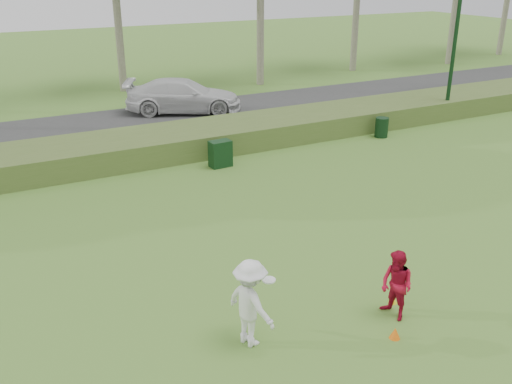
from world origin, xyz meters
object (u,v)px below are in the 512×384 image
cone_yellow (393,299)px  car_right (183,96)px  cone_orange (395,333)px  player_white (250,303)px  trash_bin (382,127)px  utility_cabinet (220,154)px  player_red (397,285)px

cone_yellow → car_right: size_ratio=0.04×
car_right → cone_orange: bearing=-163.8°
player_white → trash_bin: bearing=-64.8°
player_white → utility_cabinet: (3.82, 9.86, -0.42)m
trash_bin → car_right: size_ratio=0.15×
cone_orange → utility_cabinet: bearing=83.8°
player_red → cone_yellow: player_red is taller
cone_orange → utility_cabinet: 11.16m
player_white → car_right: size_ratio=0.32×
player_white → car_right: bearing=-33.1°
player_red → cone_yellow: (0.33, 0.42, -0.66)m
player_red → utility_cabinet: (0.72, 10.49, -0.28)m
utility_cabinet → cone_yellow: bearing=-95.6°
player_white → player_red: player_white is taller
cone_yellow → utility_cabinet: size_ratio=0.22×
utility_cabinet → car_right: bearing=74.9°
utility_cabinet → cone_orange: bearing=-99.6°
player_red → trash_bin: (8.44, 10.77, -0.34)m
car_right → player_white: bearing=-172.3°
cone_orange → car_right: size_ratio=0.04×
player_white → utility_cabinet: player_white is taller
player_red → trash_bin: size_ratio=1.81×
player_white → player_red: 3.17m
player_white → cone_orange: 3.00m
trash_bin → utility_cabinet: bearing=-177.9°
player_white → cone_orange: bearing=-131.2°
player_red → car_right: car_right is taller
utility_cabinet → trash_bin: 7.73m
cone_yellow → car_right: car_right is taller
cone_yellow → trash_bin: size_ratio=0.26×
utility_cabinet → player_red: bearing=-97.3°
cone_yellow → utility_cabinet: (0.38, 10.07, 0.38)m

